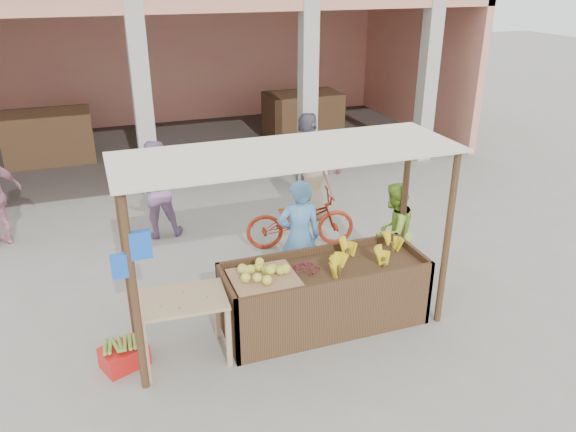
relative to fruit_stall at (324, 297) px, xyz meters
name	(u,v)px	position (x,y,z in m)	size (l,w,h in m)	color
ground	(288,331)	(-0.50, 0.00, -0.40)	(60.00, 60.00, 0.00)	slate
market_building	(167,38)	(-0.45, 8.93, 2.30)	(14.40, 6.40, 4.20)	tan
fruit_stall	(324,297)	(0.00, 0.00, 0.00)	(2.60, 0.95, 0.80)	#4E361F
stall_awning	(285,186)	(-0.51, 0.06, 1.58)	(4.09, 1.35, 2.39)	#4E361F
banana_heap	(364,255)	(0.55, 0.03, 0.50)	(1.10, 0.60, 0.20)	yellow
melon_tray	(264,274)	(-0.81, -0.01, 0.50)	(0.80, 0.69, 0.21)	#996E4F
berry_heap	(305,267)	(-0.25, 0.05, 0.47)	(0.44, 0.36, 0.14)	maroon
side_table	(182,309)	(-1.84, -0.11, 0.30)	(1.08, 0.75, 0.84)	tan
papaya_pile	(180,291)	(-1.84, -0.11, 0.53)	(0.68, 0.39, 0.19)	#55882C
red_crate	(124,356)	(-2.53, 0.00, -0.27)	(0.50, 0.36, 0.26)	red
plantain_bundle	(123,345)	(-2.53, 0.00, -0.10)	(0.37, 0.26, 0.07)	olive
produce_sacks	(333,164)	(2.48, 5.26, -0.14)	(0.70, 0.43, 0.53)	maroon
vendor_blue	(299,234)	(-0.01, 0.88, 0.51)	(0.68, 0.50, 1.81)	#518DC5
vendor_green	(393,229)	(1.42, 0.78, 0.39)	(0.76, 0.44, 1.59)	#88B734
motorcycle	(300,219)	(0.52, 2.21, 0.09)	(1.89, 0.65, 0.99)	maroon
shopper_c	(314,177)	(1.17, 3.25, 0.41)	(0.78, 0.50, 1.61)	tan
shopper_d	(308,146)	(1.78, 5.06, 0.41)	(1.50, 0.62, 1.62)	#545461
shopper_f	(155,185)	(-1.65, 3.46, 0.53)	(0.91, 0.52, 1.86)	gray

